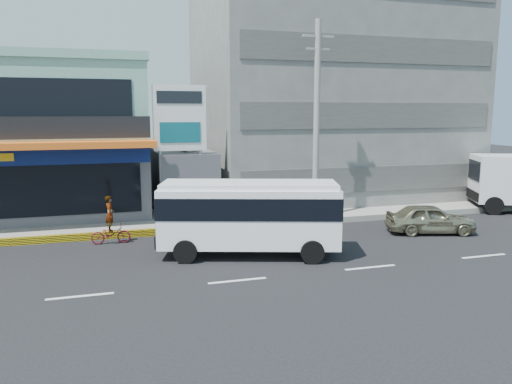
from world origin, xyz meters
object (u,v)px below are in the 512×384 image
shop_building (29,142)px  billboard (180,126)px  sedan (430,219)px  minibus (249,212)px  motorcycle_rider (111,228)px  utility_pole_near (317,121)px  concrete_building (327,90)px  satellite_dish (185,150)px

shop_building → billboard: shop_building is taller
shop_building → sedan: size_ratio=3.09×
minibus → motorcycle_rider: bearing=147.0°
shop_building → minibus: shop_building is taller
billboard → sedan: bearing=-26.3°
shop_building → utility_pole_near: utility_pole_near is taller
shop_building → concrete_building: 18.28m
satellite_dish → concrete_building: bearing=21.8°
concrete_building → minibus: bearing=-125.7°
billboard → utility_pole_near: utility_pole_near is taller
concrete_building → minibus: 15.93m
satellite_dish → billboard: bearing=-105.5°
sedan → motorcycle_rider: 14.48m
billboard → minibus: 7.36m
billboard → minibus: size_ratio=0.94×
satellite_dish → billboard: (-0.50, -1.80, 1.35)m
concrete_building → utility_pole_near: bearing=-117.8°
concrete_building → motorcycle_rider: 17.71m
shop_building → minibus: 14.64m
concrete_building → satellite_dish: concrete_building is taller
satellite_dish → minibus: satellite_dish is taller
shop_building → minibus: size_ratio=1.70×
concrete_building → utility_pole_near: 8.79m
sedan → motorcycle_rider: size_ratio=1.93×
satellite_dish → sedan: (10.30, -7.13, -2.89)m
shop_building → satellite_dish: size_ratio=8.27×
utility_pole_near → motorcycle_rider: bearing=-173.1°
utility_pole_near → motorcycle_rider: utility_pole_near is taller
shop_building → minibus: bearing=-50.4°
utility_pole_near → shop_building: bearing=154.9°
minibus → sedan: 9.20m
minibus → motorcycle_rider: 6.31m
shop_building → utility_pole_near: size_ratio=1.24×
utility_pole_near → minibus: (-4.78, -4.60, -3.41)m
satellite_dish → billboard: size_ratio=0.22×
satellite_dish → billboard: billboard is taller
concrete_building → billboard: (-10.50, -5.80, -2.07)m
billboard → minibus: bearing=-74.9°
billboard → motorcycle_rider: size_ratio=3.31×
sedan → motorcycle_rider: bearing=97.2°
billboard → sedan: (10.80, -5.33, -4.24)m
concrete_building → sedan: (0.30, -11.13, -6.32)m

